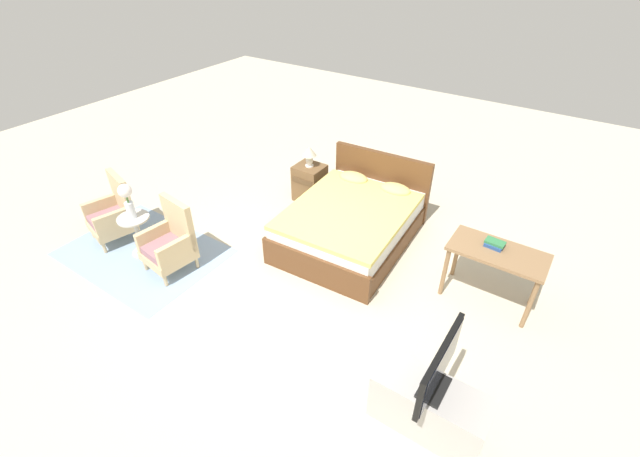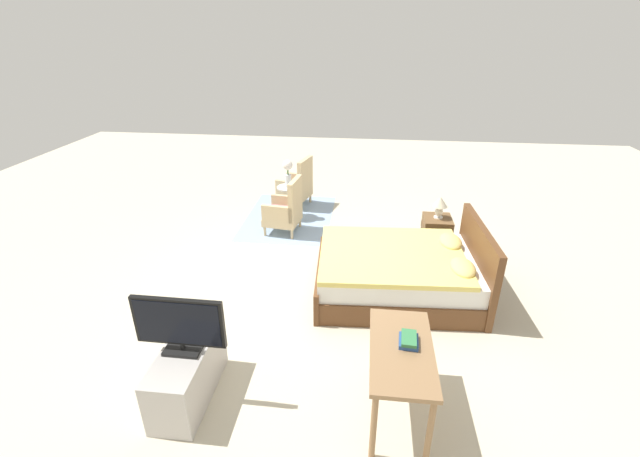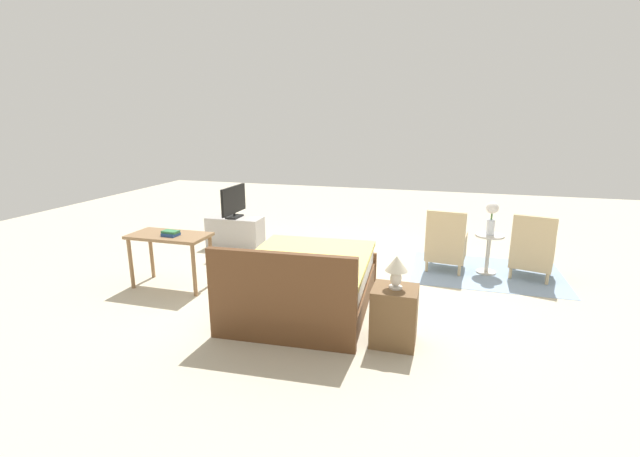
% 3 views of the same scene
% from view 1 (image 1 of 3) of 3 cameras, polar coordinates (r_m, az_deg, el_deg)
% --- Properties ---
extents(ground_plane, '(16.00, 16.00, 0.00)m').
position_cam_1_polar(ground_plane, '(5.44, -3.54, -6.46)').
color(ground_plane, beige).
extents(floor_rug, '(2.10, 1.50, 0.01)m').
position_cam_1_polar(floor_rug, '(6.27, -22.48, -2.96)').
color(floor_rug, '#8EA8C6').
rests_on(floor_rug, ground_plane).
extents(bed, '(1.61, 2.08, 0.96)m').
position_cam_1_polar(bed, '(5.88, 4.35, 0.88)').
color(bed, brown).
rests_on(bed, ground_plane).
extents(armchair_by_window_left, '(0.66, 0.66, 0.92)m').
position_cam_1_polar(armchair_by_window_left, '(6.52, -25.81, 1.72)').
color(armchair_by_window_left, '#CCB284').
rests_on(armchair_by_window_left, floor_rug).
extents(armchair_by_window_right, '(0.60, 0.60, 0.92)m').
position_cam_1_polar(armchair_by_window_right, '(5.66, -19.31, -1.81)').
color(armchair_by_window_right, '#CCB284').
rests_on(armchair_by_window_right, floor_rug).
extents(side_table, '(0.40, 0.40, 0.58)m').
position_cam_1_polar(side_table, '(6.07, -23.21, -0.29)').
color(side_table, beige).
rests_on(side_table, ground_plane).
extents(flower_vase, '(0.17, 0.17, 0.48)m').
position_cam_1_polar(flower_vase, '(5.82, -24.36, 3.77)').
color(flower_vase, silver).
rests_on(flower_vase, side_table).
extents(nightstand, '(0.44, 0.41, 0.59)m').
position_cam_1_polar(nightstand, '(6.80, -1.39, 6.11)').
color(nightstand, brown).
rests_on(nightstand, ground_plane).
extents(table_lamp, '(0.22, 0.22, 0.33)m').
position_cam_1_polar(table_lamp, '(6.56, -1.45, 9.98)').
color(table_lamp, silver).
rests_on(table_lamp, nightstand).
extents(tv_stand, '(0.96, 0.40, 0.53)m').
position_cam_1_polar(tv_stand, '(4.07, 14.25, -22.10)').
color(tv_stand, '#B7B2AD').
rests_on(tv_stand, ground_plane).
extents(tv_flatscreen, '(0.20, 0.80, 0.54)m').
position_cam_1_polar(tv_flatscreen, '(3.63, 15.59, -17.43)').
color(tv_flatscreen, black).
rests_on(tv_flatscreen, tv_stand).
extents(vanity_desk, '(1.04, 0.52, 0.72)m').
position_cam_1_polar(vanity_desk, '(5.13, 22.47, -3.70)').
color(vanity_desk, '#8E6B47').
rests_on(vanity_desk, ground_plane).
extents(book_stack, '(0.22, 0.17, 0.07)m').
position_cam_1_polar(book_stack, '(5.10, 22.27, -1.89)').
color(book_stack, '#284C8E').
rests_on(book_stack, vanity_desk).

